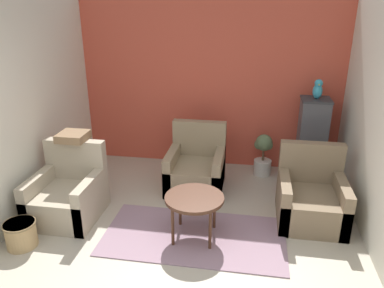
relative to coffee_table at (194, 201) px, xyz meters
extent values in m
cube|color=#C64C38|center=(-0.12, 2.19, 0.88)|extent=(4.24, 0.06, 2.72)
cube|color=beige|center=(-2.21, 0.54, 0.88)|extent=(0.06, 3.24, 2.72)
cube|color=beige|center=(1.97, 0.54, 0.88)|extent=(0.06, 3.24, 2.72)
cube|color=gray|center=(0.00, 0.00, -0.47)|extent=(2.12, 1.10, 0.01)
cylinder|color=#472819|center=(0.00, 0.00, 0.03)|extent=(0.68, 0.68, 0.04)
cylinder|color=#472819|center=(-0.21, -0.21, -0.23)|extent=(0.04, 0.04, 0.49)
cylinder|color=#472819|center=(0.21, -0.21, -0.23)|extent=(0.04, 0.04, 0.49)
cylinder|color=#472819|center=(-0.21, 0.21, -0.23)|extent=(0.04, 0.04, 0.49)
cylinder|color=#472819|center=(0.21, 0.21, -0.23)|extent=(0.04, 0.04, 0.49)
cube|color=tan|center=(-1.66, 0.16, -0.28)|extent=(0.80, 0.85, 0.39)
cube|color=tan|center=(-1.66, 0.51, 0.18)|extent=(0.80, 0.14, 0.53)
cube|color=tan|center=(-2.00, 0.16, -0.19)|extent=(0.12, 0.85, 0.58)
cube|color=tan|center=(-1.32, 0.16, -0.19)|extent=(0.12, 0.85, 0.58)
cube|color=#7A664C|center=(1.37, 0.57, -0.28)|extent=(0.80, 0.85, 0.39)
cube|color=#7A664C|center=(1.37, 0.92, 0.18)|extent=(0.80, 0.14, 0.53)
cube|color=#7A664C|center=(1.03, 0.57, -0.19)|extent=(0.12, 0.85, 0.58)
cube|color=#7A664C|center=(1.71, 0.57, -0.19)|extent=(0.12, 0.85, 0.58)
cube|color=#8E7A5B|center=(-0.18, 1.22, -0.28)|extent=(0.80, 0.85, 0.39)
cube|color=#8E7A5B|center=(-0.18, 1.57, 0.18)|extent=(0.80, 0.14, 0.53)
cube|color=#8E7A5B|center=(-0.52, 1.22, -0.19)|extent=(0.12, 0.85, 0.58)
cube|color=#8E7A5B|center=(0.16, 1.22, -0.19)|extent=(0.12, 0.85, 0.58)
cube|color=#353539|center=(1.48, 1.78, -0.43)|extent=(0.53, 0.53, 0.09)
cube|color=#4C4C51|center=(1.48, 1.78, 0.19)|extent=(0.40, 0.40, 1.15)
cube|color=#353539|center=(1.48, 1.78, 0.78)|extent=(0.42, 0.42, 0.03)
ellipsoid|color=teal|center=(1.48, 1.78, 0.91)|extent=(0.13, 0.17, 0.21)
sphere|color=teal|center=(1.48, 1.76, 1.03)|extent=(0.11, 0.11, 0.11)
cone|color=gold|center=(1.48, 1.71, 1.02)|extent=(0.05, 0.05, 0.05)
cone|color=teal|center=(1.48, 1.86, 0.89)|extent=(0.07, 0.14, 0.18)
cylinder|color=beige|center=(0.79, 1.84, -0.36)|extent=(0.27, 0.27, 0.24)
cylinder|color=brown|center=(0.79, 1.84, -0.14)|extent=(0.03, 0.03, 0.21)
sphere|color=#566B47|center=(0.79, 1.84, 0.06)|extent=(0.26, 0.26, 0.26)
sphere|color=#566B47|center=(0.72, 1.87, 0.01)|extent=(0.16, 0.16, 0.16)
sphere|color=#566B47|center=(0.86, 1.82, 0.03)|extent=(0.14, 0.14, 0.14)
cylinder|color=tan|center=(-1.89, -0.50, -0.33)|extent=(0.33, 0.33, 0.30)
cylinder|color=olive|center=(-1.89, -0.50, -0.19)|extent=(0.35, 0.35, 0.02)
cube|color=#846647|center=(-1.66, 0.51, 0.49)|extent=(0.35, 0.35, 0.10)
camera|label=1|loc=(0.59, -3.66, 2.13)|focal=35.00mm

